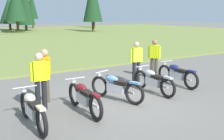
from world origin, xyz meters
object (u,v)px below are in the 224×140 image
rider_checking_bike (136,60)px  rider_with_back_turned (45,72)px  motorcycle_silver (153,81)px  motorcycle_navy (177,74)px  motorcycle_sky_blue (116,87)px  rider_in_hivis_vest (40,78)px  motorcycle_cream (32,109)px  motorcycle_maroon (84,97)px  rider_near_row_end (154,56)px

rider_checking_bike → rider_with_back_turned: bearing=-175.4°
motorcycle_silver → motorcycle_navy: same height
motorcycle_sky_blue → rider_with_back_turned: 2.26m
motorcycle_silver → motorcycle_navy: size_ratio=1.00×
motorcycle_navy → rider_in_hivis_vest: 5.31m
motorcycle_sky_blue → rider_in_hivis_vest: size_ratio=1.20×
motorcycle_sky_blue → rider_checking_bike: size_ratio=1.20×
motorcycle_cream → motorcycle_navy: same height
rider_with_back_turned → motorcycle_cream: bearing=-118.1°
motorcycle_silver → rider_checking_bike: bearing=78.4°
rider_checking_bike → motorcycle_maroon: bearing=-150.6°
motorcycle_maroon → rider_in_hivis_vest: rider_in_hivis_vest is taller
motorcycle_maroon → motorcycle_sky_blue: bearing=17.7°
motorcycle_maroon → rider_with_back_turned: size_ratio=1.26×
motorcycle_maroon → rider_with_back_turned: bearing=112.0°
motorcycle_cream → motorcycle_navy: bearing=8.9°
motorcycle_maroon → motorcycle_navy: size_ratio=1.00×
motorcycle_silver → rider_with_back_turned: rider_with_back_turned is taller
rider_with_back_turned → motorcycle_navy: bearing=-8.8°
rider_near_row_end → motorcycle_navy: bearing=-90.6°
motorcycle_maroon → rider_in_hivis_vest: bearing=140.1°
motorcycle_sky_blue → rider_with_back_turned: rider_with_back_turned is taller
motorcycle_navy → rider_in_hivis_vest: size_ratio=1.26×
motorcycle_sky_blue → motorcycle_navy: size_ratio=0.96×
motorcycle_navy → rider_with_back_turned: rider_with_back_turned is taller
rider_in_hivis_vest → motorcycle_navy: bearing=-0.9°
rider_checking_bike → rider_near_row_end: 1.22m
rider_checking_bike → rider_near_row_end: bearing=14.7°
motorcycle_cream → motorcycle_navy: size_ratio=1.00×
motorcycle_sky_blue → rider_checking_bike: rider_checking_bike is taller
rider_in_hivis_vest → rider_with_back_turned: (0.37, 0.67, 0.00)m
motorcycle_cream → motorcycle_maroon: size_ratio=1.00×
motorcycle_maroon → motorcycle_silver: same height
motorcycle_cream → motorcycle_navy: 5.88m
rider_checking_bike → rider_with_back_turned: size_ratio=1.00×
motorcycle_sky_blue → rider_with_back_turned: bearing=151.4°
motorcycle_cream → motorcycle_silver: size_ratio=1.00×
rider_checking_bike → motorcycle_sky_blue: bearing=-143.4°
motorcycle_cream → motorcycle_sky_blue: bearing=12.5°
rider_near_row_end → motorcycle_sky_blue: bearing=-151.0°
motorcycle_maroon → motorcycle_navy: same height
motorcycle_cream → motorcycle_sky_blue: (2.82, 0.62, 0.00)m
motorcycle_navy → rider_with_back_turned: size_ratio=1.26×
motorcycle_maroon → motorcycle_sky_blue: size_ratio=1.05×
motorcycle_maroon → motorcycle_navy: (4.32, 0.72, 0.00)m
rider_checking_bike → rider_in_hivis_vest: size_ratio=1.00×
motorcycle_cream → motorcycle_navy: (5.81, 0.91, 0.00)m
motorcycle_cream → motorcycle_silver: (4.36, 0.63, 0.00)m
motorcycle_maroon → rider_with_back_turned: (-0.60, 1.48, 0.51)m
motorcycle_cream → rider_checking_bike: 5.07m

